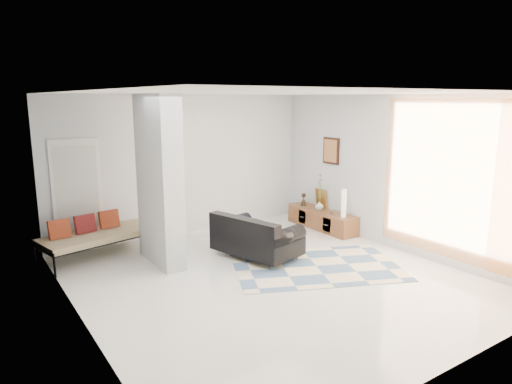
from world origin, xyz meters
TOP-DOWN VIEW (x-y plane):
  - floor at (0.00, 0.00)m, footprint 6.00×6.00m
  - ceiling at (0.00, 0.00)m, footprint 6.00×6.00m
  - wall_back at (0.00, 3.00)m, footprint 6.00×0.00m
  - wall_front at (0.00, -3.00)m, footprint 6.00×0.00m
  - wall_left at (-2.75, 0.00)m, footprint 0.00×6.00m
  - wall_right at (2.75, 0.00)m, footprint 0.00×6.00m
  - partition_column at (-1.10, 1.60)m, footprint 0.35×1.20m
  - hallway_door at (-2.10, 2.96)m, footprint 0.85×0.06m
  - curtain at (2.67, -1.15)m, footprint 0.00×2.55m
  - wall_art at (2.72, 1.62)m, footprint 0.04×0.45m
  - media_console at (2.52, 1.62)m, footprint 0.45×1.76m
  - loveseat at (0.32, 0.91)m, footprint 1.23×1.67m
  - daybed at (-1.93, 2.47)m, footprint 2.08×1.22m
  - area_rug at (0.92, -0.03)m, footprint 3.16×2.71m
  - cylinder_lamp at (2.50, 0.97)m, footprint 0.10×0.10m
  - bronze_figurine at (2.47, 2.17)m, footprint 0.15×0.15m
  - vase at (2.47, 1.65)m, footprint 0.19×0.19m

SIDE VIEW (x-z plane):
  - floor at x=0.00m, z-range 0.00..0.00m
  - area_rug at x=0.92m, z-range 0.00..0.01m
  - media_console at x=2.52m, z-range -0.20..0.60m
  - loveseat at x=0.32m, z-range -0.02..0.74m
  - daybed at x=-1.93m, z-range 0.03..0.79m
  - vase at x=2.47m, z-range 0.40..0.59m
  - bronze_figurine at x=2.47m, z-range 0.40..0.67m
  - cylinder_lamp at x=2.50m, z-range 0.40..0.95m
  - hallway_door at x=-2.10m, z-range 0.00..2.04m
  - partition_column at x=-1.10m, z-range 0.00..2.80m
  - wall_back at x=0.00m, z-range -1.60..4.40m
  - wall_front at x=0.00m, z-range -1.60..4.40m
  - wall_left at x=-2.75m, z-range -1.60..4.40m
  - wall_right at x=2.75m, z-range -1.60..4.40m
  - curtain at x=2.67m, z-range 0.17..2.72m
  - wall_art at x=2.72m, z-range 1.38..1.92m
  - ceiling at x=0.00m, z-range 2.80..2.80m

